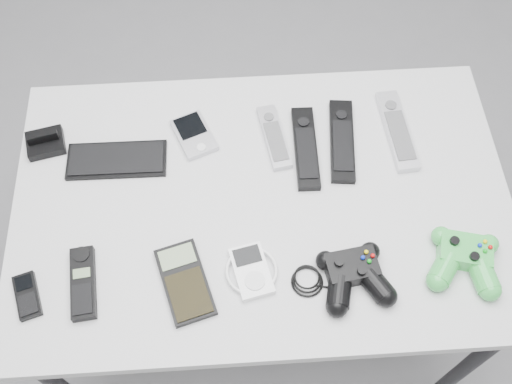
{
  "coord_description": "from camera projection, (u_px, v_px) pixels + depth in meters",
  "views": [
    {
      "loc": [
        -0.1,
        -0.57,
        1.85
      ],
      "look_at": [
        -0.06,
        0.06,
        0.74
      ],
      "focal_mm": 42.0,
      "sensor_mm": 36.0,
      "label": 1
    }
  ],
  "objects": [
    {
      "name": "controller_green",
      "position": [
        465.0,
        258.0,
        1.2
      ],
      "size": [
        0.18,
        0.19,
        0.05
      ],
      "primitive_type": null,
      "rotation": [
        0.0,
        0.0,
        -0.25
      ],
      "color": "green",
      "rests_on": "desk"
    },
    {
      "name": "pda",
      "position": [
        194.0,
        135.0,
        1.37
      ],
      "size": [
        0.11,
        0.14,
        0.02
      ],
      "primitive_type": "cube",
      "rotation": [
        0.0,
        0.0,
        0.38
      ],
      "color": "#ADACB4",
      "rests_on": "desk"
    },
    {
      "name": "mp3_player",
      "position": [
        251.0,
        271.0,
        1.2
      ],
      "size": [
        0.13,
        0.13,
        0.02
      ],
      "primitive_type": "cube",
      "rotation": [
        0.0,
        0.0,
        0.22
      ],
      "color": "white",
      "rests_on": "desk"
    },
    {
      "name": "floor",
      "position": [
        277.0,
        324.0,
        1.9
      ],
      "size": [
        3.5,
        3.5,
        0.0
      ],
      "primitive_type": "plane",
      "color": "slate",
      "rests_on": "ground"
    },
    {
      "name": "dock_bracket",
      "position": [
        44.0,
        140.0,
        1.35
      ],
      "size": [
        0.1,
        0.09,
        0.04
      ],
      "primitive_type": "cube",
      "rotation": [
        0.0,
        0.0,
        0.22
      ],
      "color": "black",
      "rests_on": "desk"
    },
    {
      "name": "cordless_handset",
      "position": [
        83.0,
        283.0,
        1.19
      ],
      "size": [
        0.06,
        0.15,
        0.02
      ],
      "primitive_type": "cube",
      "rotation": [
        0.0,
        0.0,
        0.1
      ],
      "color": "black",
      "rests_on": "desk"
    },
    {
      "name": "remote_black_b",
      "position": [
        342.0,
        140.0,
        1.36
      ],
      "size": [
        0.08,
        0.22,
        0.02
      ],
      "primitive_type": "cube",
      "rotation": [
        0.0,
        0.0,
        -0.1
      ],
      "color": "black",
      "rests_on": "desk"
    },
    {
      "name": "calculator",
      "position": [
        185.0,
        282.0,
        1.19
      ],
      "size": [
        0.13,
        0.19,
        0.02
      ],
      "primitive_type": "cube",
      "rotation": [
        0.0,
        0.0,
        0.28
      ],
      "color": "black",
      "rests_on": "desk"
    },
    {
      "name": "mobile_phone",
      "position": [
        27.0,
        296.0,
        1.18
      ],
      "size": [
        0.07,
        0.1,
        0.02
      ],
      "primitive_type": "cube",
      "rotation": [
        0.0,
        0.0,
        0.3
      ],
      "color": "black",
      "rests_on": "desk"
    },
    {
      "name": "remote_silver_a",
      "position": [
        274.0,
        137.0,
        1.37
      ],
      "size": [
        0.07,
        0.18,
        0.02
      ],
      "primitive_type": "cube",
      "rotation": [
        0.0,
        0.0,
        0.16
      ],
      "color": "#ADACB4",
      "rests_on": "desk"
    },
    {
      "name": "controller_black",
      "position": [
        354.0,
        274.0,
        1.18
      ],
      "size": [
        0.26,
        0.19,
        0.05
      ],
      "primitive_type": null,
      "rotation": [
        0.0,
        0.0,
        0.15
      ],
      "color": "black",
      "rests_on": "desk"
    },
    {
      "name": "remote_black_a",
      "position": [
        306.0,
        147.0,
        1.35
      ],
      "size": [
        0.05,
        0.22,
        0.02
      ],
      "primitive_type": "cube",
      "rotation": [
        0.0,
        0.0,
        -0.02
      ],
      "color": "black",
      "rests_on": "desk"
    },
    {
      "name": "pda_keyboard",
      "position": [
        117.0,
        160.0,
        1.34
      ],
      "size": [
        0.22,
        0.1,
        0.01
      ],
      "primitive_type": "cube",
      "rotation": [
        0.0,
        0.0,
        -0.01
      ],
      "color": "black",
      "rests_on": "desk"
    },
    {
      "name": "remote_silver_b",
      "position": [
        397.0,
        130.0,
        1.37
      ],
      "size": [
        0.07,
        0.22,
        0.02
      ],
      "primitive_type": "cube",
      "rotation": [
        0.0,
        0.0,
        0.07
      ],
      "color": "silver",
      "rests_on": "desk"
    },
    {
      "name": "desk",
      "position": [
        262.0,
        213.0,
        1.35
      ],
      "size": [
        1.08,
        0.69,
        0.72
      ],
      "color": "#B0B0B3",
      "rests_on": "floor"
    }
  ]
}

